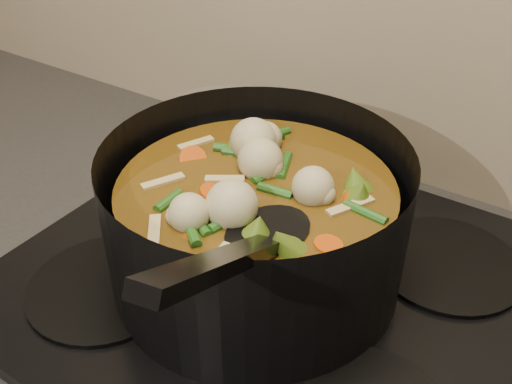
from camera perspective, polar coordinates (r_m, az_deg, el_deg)
The scene contains 3 objects.
stovetop at distance 0.70m, azimuth 2.43°, elevation -8.96°, with size 0.62×0.54×0.03m.
stockpot at distance 0.64m, azimuth 0.02°, elevation -2.98°, with size 0.34×0.45×0.25m.
saucepan at distance 0.84m, azimuth -2.95°, elevation 4.86°, with size 0.17×0.17×0.14m.
Camera 1 is at (0.25, 1.49, 1.40)m, focal length 40.00 mm.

